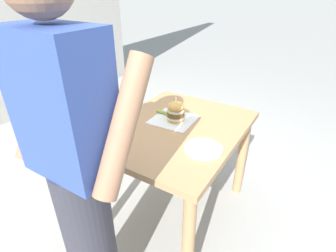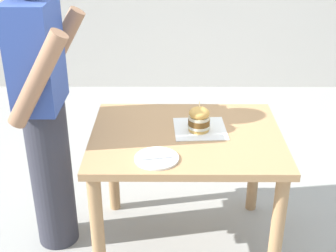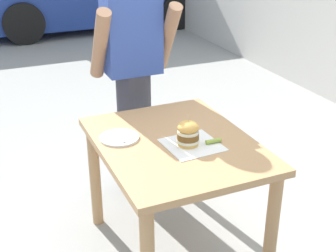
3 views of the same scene
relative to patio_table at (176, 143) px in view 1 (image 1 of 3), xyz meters
The scene contains 7 objects.
ground_plane 0.62m from the patio_table, ahead, with size 80.00×80.00×0.00m, color #9E9E99.
patio_table is the anchor object (origin of this frame).
serving_paper 0.16m from the patio_table, 50.37° to the right, with size 0.29×0.29×0.00m, color white.
sandwich 0.21m from the patio_table, 58.68° to the right, with size 0.12×0.12×0.17m.
pickle_spear 0.25m from the patio_table, 31.88° to the right, with size 0.02×0.02×0.09m, color #8EA83D.
side_plate_with_forks 0.34m from the patio_table, 150.18° to the left, with size 0.22×0.22×0.02m.
diner_across_table 0.82m from the patio_table, 87.29° to the left, with size 0.55×0.35×1.69m.
Camera 1 is at (-0.75, 1.32, 1.57)m, focal length 28.00 mm.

